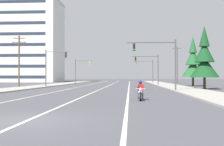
{
  "coord_description": "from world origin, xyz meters",
  "views": [
    {
      "loc": [
        4.15,
        -11.04,
        1.76
      ],
      "look_at": [
        1.96,
        23.18,
        2.18
      ],
      "focal_mm": 45.46,
      "sensor_mm": 36.0,
      "label": 1
    }
  ],
  "objects_px": {
    "motorcycle_with_rider": "(140,92)",
    "utility_pole_left_near": "(19,59)",
    "traffic_signal_far_right": "(147,68)",
    "traffic_signal_mid_right": "(150,65)",
    "conifer_tree_right_verge_far": "(193,63)",
    "utility_pole_right_far": "(177,64)",
    "traffic_signal_near_left": "(53,63)",
    "traffic_signal_near_right": "(161,56)",
    "apartment_building_far_left_block": "(16,42)",
    "traffic_signal_mid_left": "(80,68)",
    "conifer_tree_right_verge_near": "(204,60)"
  },
  "relations": [
    {
      "from": "motorcycle_with_rider",
      "to": "traffic_signal_mid_right",
      "type": "height_order",
      "value": "traffic_signal_mid_right"
    },
    {
      "from": "traffic_signal_near_right",
      "to": "conifer_tree_right_verge_near",
      "type": "xyz_separation_m",
      "value": [
        6.54,
        5.55,
        -0.14
      ]
    },
    {
      "from": "traffic_signal_near_right",
      "to": "conifer_tree_right_verge_near",
      "type": "distance_m",
      "value": 8.58
    },
    {
      "from": "conifer_tree_right_verge_far",
      "to": "utility_pole_right_far",
      "type": "bearing_deg",
      "value": 91.7
    },
    {
      "from": "motorcycle_with_rider",
      "to": "apartment_building_far_left_block",
      "type": "bearing_deg",
      "value": 118.81
    },
    {
      "from": "traffic_signal_near_right",
      "to": "apartment_building_far_left_block",
      "type": "distance_m",
      "value": 70.48
    },
    {
      "from": "traffic_signal_mid_left",
      "to": "apartment_building_far_left_block",
      "type": "relative_size",
      "value": 0.21
    },
    {
      "from": "traffic_signal_mid_left",
      "to": "utility_pole_left_near",
      "type": "bearing_deg",
      "value": -101.04
    },
    {
      "from": "traffic_signal_far_right",
      "to": "conifer_tree_right_verge_far",
      "type": "xyz_separation_m",
      "value": [
        7.0,
        -23.14,
        0.05
      ]
    },
    {
      "from": "traffic_signal_far_right",
      "to": "utility_pole_left_near",
      "type": "relative_size",
      "value": 0.74
    },
    {
      "from": "conifer_tree_right_verge_near",
      "to": "apartment_building_far_left_block",
      "type": "distance_m",
      "value": 70.4
    },
    {
      "from": "traffic_signal_near_right",
      "to": "conifer_tree_right_verge_far",
      "type": "bearing_deg",
      "value": 67.06
    },
    {
      "from": "traffic_signal_near_left",
      "to": "conifer_tree_right_verge_far",
      "type": "bearing_deg",
      "value": 14.98
    },
    {
      "from": "motorcycle_with_rider",
      "to": "utility_pole_right_far",
      "type": "height_order",
      "value": "utility_pole_right_far"
    },
    {
      "from": "conifer_tree_right_verge_near",
      "to": "conifer_tree_right_verge_far",
      "type": "height_order",
      "value": "conifer_tree_right_verge_far"
    },
    {
      "from": "traffic_signal_far_right",
      "to": "apartment_building_far_left_block",
      "type": "xyz_separation_m",
      "value": [
        -41.98,
        14.89,
        9.13
      ]
    },
    {
      "from": "motorcycle_with_rider",
      "to": "traffic_signal_mid_left",
      "type": "bearing_deg",
      "value": 104.86
    },
    {
      "from": "traffic_signal_near_left",
      "to": "conifer_tree_right_verge_far",
      "type": "relative_size",
      "value": 0.68
    },
    {
      "from": "traffic_signal_near_left",
      "to": "utility_pole_right_far",
      "type": "relative_size",
      "value": 0.71
    },
    {
      "from": "motorcycle_with_rider",
      "to": "utility_pole_right_far",
      "type": "xyz_separation_m",
      "value": [
        10.3,
        46.01,
        4.01
      ]
    },
    {
      "from": "traffic_signal_near_right",
      "to": "traffic_signal_mid_right",
      "type": "distance_m",
      "value": 23.52
    },
    {
      "from": "utility_pole_right_far",
      "to": "traffic_signal_near_left",
      "type": "bearing_deg",
      "value": -138.68
    },
    {
      "from": "traffic_signal_mid_left",
      "to": "conifer_tree_right_verge_near",
      "type": "distance_m",
      "value": 39.75
    },
    {
      "from": "motorcycle_with_rider",
      "to": "traffic_signal_far_right",
      "type": "bearing_deg",
      "value": 86.1
    },
    {
      "from": "traffic_signal_near_right",
      "to": "traffic_signal_near_left",
      "type": "relative_size",
      "value": 1.0
    },
    {
      "from": "conifer_tree_right_verge_near",
      "to": "utility_pole_left_near",
      "type": "bearing_deg",
      "value": 169.32
    },
    {
      "from": "traffic_signal_near_right",
      "to": "traffic_signal_mid_right",
      "type": "bearing_deg",
      "value": 89.02
    },
    {
      "from": "conifer_tree_right_verge_far",
      "to": "traffic_signal_mid_right",
      "type": "bearing_deg",
      "value": 145.5
    },
    {
      "from": "apartment_building_far_left_block",
      "to": "utility_pole_left_near",
      "type": "bearing_deg",
      "value": -66.92
    },
    {
      "from": "utility_pole_right_far",
      "to": "conifer_tree_right_verge_far",
      "type": "relative_size",
      "value": 0.96
    },
    {
      "from": "traffic_signal_near_left",
      "to": "traffic_signal_mid_right",
      "type": "relative_size",
      "value": 1.0
    },
    {
      "from": "motorcycle_with_rider",
      "to": "utility_pole_left_near",
      "type": "bearing_deg",
      "value": 128.15
    },
    {
      "from": "utility_pole_right_far",
      "to": "conifer_tree_right_verge_far",
      "type": "xyz_separation_m",
      "value": [
        0.43,
        -14.49,
        -0.43
      ]
    },
    {
      "from": "traffic_signal_far_right",
      "to": "traffic_signal_mid_right",
      "type": "bearing_deg",
      "value": -91.26
    },
    {
      "from": "traffic_signal_far_right",
      "to": "conifer_tree_right_verge_far",
      "type": "bearing_deg",
      "value": -73.17
    },
    {
      "from": "apartment_building_far_left_block",
      "to": "traffic_signal_near_right",
      "type": "bearing_deg",
      "value": -53.9
    },
    {
      "from": "traffic_signal_mid_right",
      "to": "conifer_tree_right_verge_near",
      "type": "relative_size",
      "value": 0.71
    },
    {
      "from": "utility_pole_left_near",
      "to": "apartment_building_far_left_block",
      "type": "distance_m",
      "value": 50.31
    },
    {
      "from": "utility_pole_left_near",
      "to": "traffic_signal_mid_left",
      "type": "bearing_deg",
      "value": 78.96
    },
    {
      "from": "apartment_building_far_left_block",
      "to": "traffic_signal_far_right",
      "type": "bearing_deg",
      "value": -19.53
    },
    {
      "from": "traffic_signal_near_right",
      "to": "utility_pole_left_near",
      "type": "xyz_separation_m",
      "value": [
        -21.76,
        10.89,
        0.39
      ]
    },
    {
      "from": "traffic_signal_mid_left",
      "to": "conifer_tree_right_verge_far",
      "type": "xyz_separation_m",
      "value": [
        24.27,
        -19.53,
        0.09
      ]
    },
    {
      "from": "motorcycle_with_rider",
      "to": "utility_pole_left_near",
      "type": "distance_m",
      "value": 30.74
    },
    {
      "from": "utility_pole_left_near",
      "to": "conifer_tree_right_verge_far",
      "type": "relative_size",
      "value": 0.92
    },
    {
      "from": "traffic_signal_mid_right",
      "to": "conifer_tree_right_verge_near",
      "type": "bearing_deg",
      "value": -71.14
    },
    {
      "from": "traffic_signal_near_right",
      "to": "traffic_signal_near_left",
      "type": "bearing_deg",
      "value": 144.12
    },
    {
      "from": "traffic_signal_far_right",
      "to": "conifer_tree_right_verge_near",
      "type": "relative_size",
      "value": 0.71
    },
    {
      "from": "utility_pole_left_near",
      "to": "conifer_tree_right_verge_far",
      "type": "xyz_separation_m",
      "value": [
        29.56,
        7.55,
        -0.38
      ]
    },
    {
      "from": "motorcycle_with_rider",
      "to": "traffic_signal_near_left",
      "type": "bearing_deg",
      "value": 118.48
    },
    {
      "from": "utility_pole_right_far",
      "to": "utility_pole_left_near",
      "type": "bearing_deg",
      "value": -142.89
    }
  ]
}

